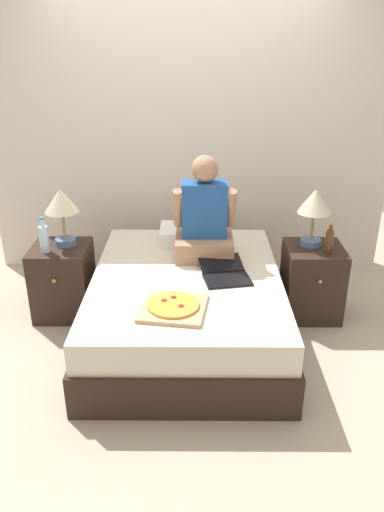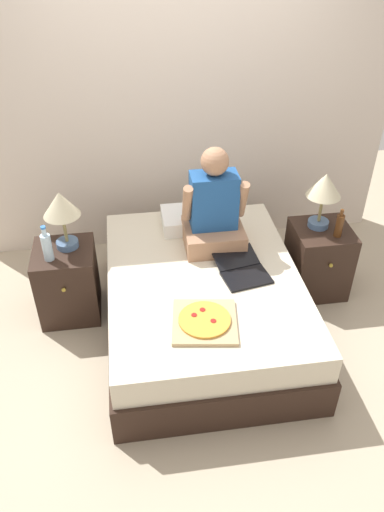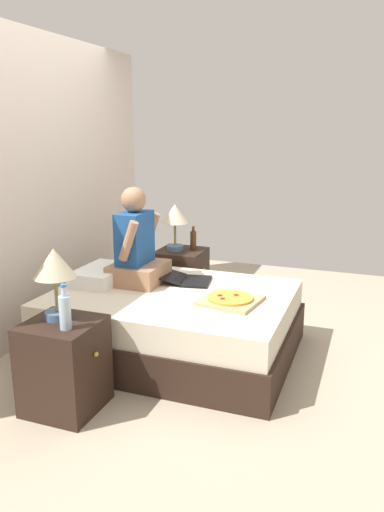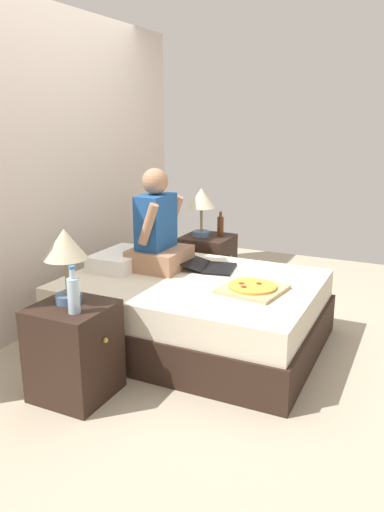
# 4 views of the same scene
# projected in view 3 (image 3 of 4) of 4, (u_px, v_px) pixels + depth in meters

# --- Properties ---
(ground_plane) EXTENTS (5.62, 5.62, 0.00)m
(ground_plane) POSITION_uv_depth(u_px,v_px,m) (173.00, 352.00, 3.98)
(ground_plane) COLOR tan
(wall_back) EXTENTS (3.62, 0.12, 2.50)m
(wall_back) POSITION_uv_depth(u_px,v_px,m) (28.00, 188.00, 4.10)
(wall_back) COLOR beige
(wall_back) RESTS_ON ground
(bed) EXTENTS (1.39, 1.85, 0.50)m
(bed) POSITION_uv_depth(u_px,v_px,m) (173.00, 323.00, 3.92)
(bed) COLOR black
(bed) RESTS_ON ground
(nightstand_left) EXTENTS (0.44, 0.47, 0.58)m
(nightstand_left) POSITION_uv_depth(u_px,v_px,m) (64.00, 366.00, 3.12)
(nightstand_left) COLOR black
(nightstand_left) RESTS_ON ground
(lamp_on_left_nightstand) EXTENTS (0.26, 0.26, 0.45)m
(lamp_on_left_nightstand) POSITION_uv_depth(u_px,v_px,m) (55.00, 268.00, 3.02)
(lamp_on_left_nightstand) COLOR #4C6B93
(lamp_on_left_nightstand) RESTS_ON nightstand_left
(water_bottle) EXTENTS (0.07, 0.07, 0.28)m
(water_bottle) POSITION_uv_depth(u_px,v_px,m) (65.00, 311.00, 2.92)
(water_bottle) COLOR silver
(water_bottle) RESTS_ON nightstand_left
(nightstand_right) EXTENTS (0.44, 0.47, 0.58)m
(nightstand_right) POSITION_uv_depth(u_px,v_px,m) (181.00, 279.00, 4.92)
(nightstand_right) COLOR black
(nightstand_right) RESTS_ON ground
(lamp_on_right_nightstand) EXTENTS (0.26, 0.26, 0.45)m
(lamp_on_right_nightstand) POSITION_uv_depth(u_px,v_px,m) (175.00, 217.00, 4.75)
(lamp_on_right_nightstand) COLOR #4C6B93
(lamp_on_right_nightstand) RESTS_ON nightstand_right
(beer_bottle) EXTENTS (0.06, 0.06, 0.23)m
(beer_bottle) POSITION_uv_depth(u_px,v_px,m) (193.00, 240.00, 4.85)
(beer_bottle) COLOR #512D14
(beer_bottle) RESTS_ON nightstand_right
(pillow) EXTENTS (0.52, 0.34, 0.12)m
(pillow) POSITION_uv_depth(u_px,v_px,m) (102.00, 275.00, 4.09)
(pillow) COLOR white
(pillow) RESTS_ON bed
(person_seated) EXTENTS (0.47, 0.40, 0.78)m
(person_seated) POSITION_uv_depth(u_px,v_px,m) (137.00, 248.00, 4.03)
(person_seated) COLOR #A37556
(person_seated) RESTS_ON bed
(laptop) EXTENTS (0.39, 0.47, 0.07)m
(laptop) POSITION_uv_depth(u_px,v_px,m) (188.00, 280.00, 4.09)
(laptop) COLOR black
(laptop) RESTS_ON bed
(pizza_box) EXTENTS (0.45, 0.45, 0.05)m
(pizza_box) POSITION_uv_depth(u_px,v_px,m) (230.00, 300.00, 3.62)
(pizza_box) COLOR tan
(pizza_box) RESTS_ON bed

